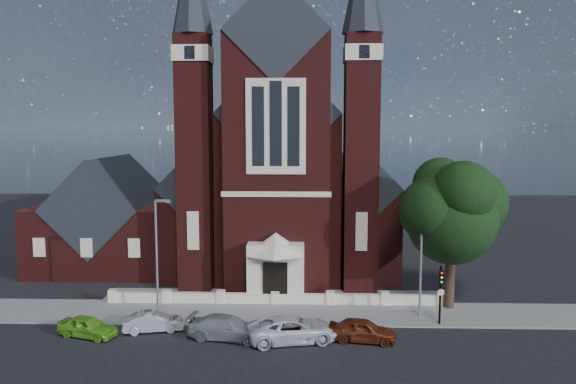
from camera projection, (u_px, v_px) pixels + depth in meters
name	position (u px, v px, depth m)	size (l,w,h in m)	color
ground	(280.00, 275.00, 49.54)	(120.00, 120.00, 0.00)	black
pavement_strip	(274.00, 314.00, 39.12)	(60.00, 5.00, 0.12)	gray
forecourt_paving	(277.00, 297.00, 43.09)	(26.00, 3.00, 0.14)	gray
forecourt_wall	(275.00, 305.00, 41.10)	(24.00, 0.40, 0.90)	beige
church	(284.00, 175.00, 56.50)	(20.01, 34.90, 29.20)	#491513
parish_hall	(111.00, 223.00, 52.54)	(12.00, 12.20, 10.24)	#491513
street_tree	(454.00, 213.00, 39.15)	(6.40, 6.60, 10.70)	black
street_lamp_left	(158.00, 250.00, 38.33)	(1.16, 0.22, 8.09)	gray
street_lamp_right	(422.00, 252.00, 37.80)	(1.16, 0.22, 8.09)	gray
traffic_signal	(441.00, 288.00, 36.44)	(0.28, 0.42, 4.00)	black
car_lime_van	(88.00, 327.00, 34.76)	(1.53, 3.80, 1.30)	#68B524
car_silver_a	(153.00, 322.00, 35.67)	(1.32, 3.78, 1.24)	#9D9EA4
car_silver_b	(228.00, 328.00, 34.41)	(1.99, 4.90, 1.42)	gray
car_white_suv	(293.00, 329.00, 33.98)	(2.54, 5.51, 1.53)	white
car_dark_red	(363.00, 330.00, 34.00)	(1.66, 4.13, 1.41)	#612310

